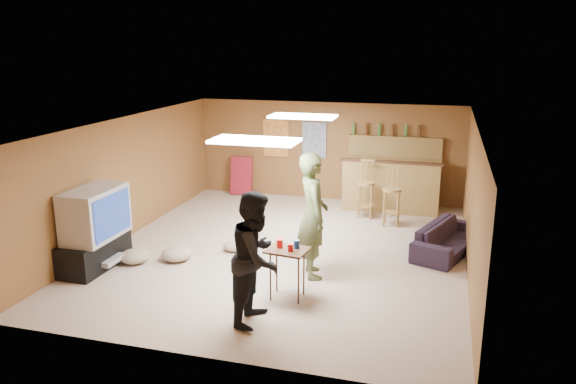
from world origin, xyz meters
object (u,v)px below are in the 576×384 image
(person_black, at_px, (256,258))
(tray_table, at_px, (287,273))
(bar_counter, at_px, (391,185))
(tv_body, at_px, (95,213))
(person_olive, at_px, (313,215))
(sofa, at_px, (448,239))

(person_black, distance_m, tray_table, 0.91)
(tray_table, bearing_deg, bar_counter, 78.35)
(person_black, bearing_deg, tray_table, -12.82)
(bar_counter, bearing_deg, person_black, -102.12)
(tv_body, bearing_deg, tray_table, -4.30)
(person_olive, height_order, person_black, person_olive)
(person_black, xyz_separation_m, tray_table, (0.20, 0.74, -0.50))
(tv_body, xyz_separation_m, bar_counter, (4.15, 4.45, -0.35))
(sofa, bearing_deg, person_black, 163.56)
(tv_body, relative_size, tray_table, 1.52)
(person_black, bearing_deg, person_olive, -10.31)
(sofa, height_order, tray_table, tray_table)
(tv_body, xyz_separation_m, person_black, (2.99, -0.97, -0.04))
(person_black, xyz_separation_m, sofa, (2.36, 3.15, -0.61))
(tray_table, bearing_deg, person_olive, 79.66)
(bar_counter, relative_size, person_black, 1.16)
(bar_counter, distance_m, sofa, 2.59)
(bar_counter, relative_size, tray_table, 2.77)
(tv_body, relative_size, bar_counter, 0.55)
(person_black, height_order, sofa, person_black)
(person_black, bearing_deg, sofa, -34.68)
(bar_counter, bearing_deg, sofa, -62.19)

